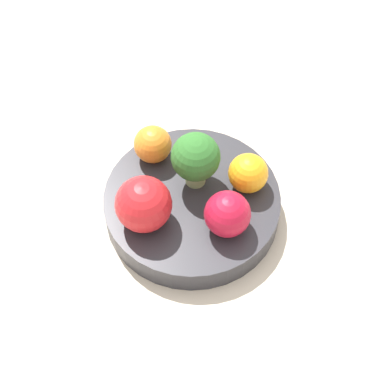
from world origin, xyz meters
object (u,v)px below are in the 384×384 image
Objects in this scene: bowl at (192,205)px; broccoli at (196,158)px; apple_green at (143,204)px; orange_front at (248,173)px; orange_back at (153,144)px; apple_red at (227,214)px.

broccoli is at bearing 13.58° from bowl.
bowl is 0.06m from broccoli.
apple_green is (-0.07, 0.03, -0.01)m from broccoli.
orange_front is 0.12m from orange_back.
bowl is 3.97× the size of apple_red.
broccoli is 1.59× the size of orange_front.
apple_green is 1.37× the size of orange_front.
broccoli is 1.63× the size of orange_back.
apple_red is at bearing -72.22° from apple_green.
orange_front is (0.09, -0.09, -0.01)m from apple_green.
apple_red is 1.15× the size of orange_back.
apple_green is at bearing 157.14° from broccoli.
bowl is at bearing -118.83° from orange_back.
orange_front is at bearing -44.22° from apple_green.
apple_green is at bearing 143.83° from bowl.
orange_back reaches higher than bowl.
orange_back is (0.04, 0.07, 0.04)m from bowl.
orange_front reaches higher than bowl.
bowl is at bearing -36.17° from apple_green.
apple_green is (-0.05, 0.04, 0.05)m from bowl.
bowl is 3.25× the size of apple_green.
apple_red is 1.12× the size of orange_front.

